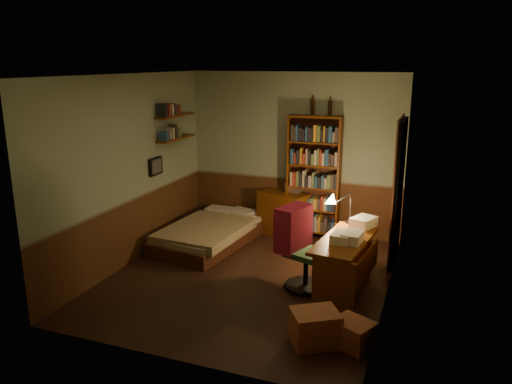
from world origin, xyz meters
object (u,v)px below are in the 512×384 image
(desk, at_px, (344,265))
(office_chair, at_px, (306,248))
(dresser, at_px, (283,213))
(desk_lamp, at_px, (351,203))
(cardboard_box_b, at_px, (353,334))
(mini_stereo, at_px, (294,187))
(cardboard_box_a, at_px, (315,327))
(bed, at_px, (210,226))
(bookshelf, at_px, (314,178))

(desk, height_order, office_chair, office_chair)
(dresser, height_order, desk_lamp, desk_lamp)
(cardboard_box_b, bearing_deg, dresser, 119.46)
(office_chair, distance_m, cardboard_box_b, 1.41)
(mini_stereo, xyz_separation_m, cardboard_box_b, (1.52, -3.06, -0.64))
(office_chair, bearing_deg, cardboard_box_b, -35.22)
(desk, height_order, cardboard_box_b, desk)
(desk, height_order, cardboard_box_a, desk)
(desk, distance_m, cardboard_box_b, 1.27)
(bed, distance_m, bookshelf, 1.79)
(bookshelf, distance_m, cardboard_box_b, 3.35)
(bed, height_order, mini_stereo, mini_stereo)
(mini_stereo, bearing_deg, office_chair, -59.93)
(mini_stereo, xyz_separation_m, desk, (1.18, -1.85, -0.44))
(cardboard_box_b, bearing_deg, cardboard_box_a, -168.57)
(bookshelf, distance_m, desk, 2.10)
(dresser, bearing_deg, office_chair, -45.96)
(desk_lamp, xyz_separation_m, cardboard_box_a, (0.02, -1.92, -0.78))
(bookshelf, height_order, office_chair, bookshelf)
(dresser, xyz_separation_m, cardboard_box_a, (1.29, -3.01, -0.18))
(cardboard_box_a, bearing_deg, bed, 135.06)
(bookshelf, xyz_separation_m, cardboard_box_b, (1.19, -3.02, -0.84))
(dresser, distance_m, office_chair, 2.04)
(cardboard_box_b, bearing_deg, desk_lamp, 101.98)
(bookshelf, relative_size, desk_lamp, 3.63)
(dresser, bearing_deg, bed, -120.91)
(desk_lamp, relative_size, cardboard_box_b, 1.40)
(desk, distance_m, cardboard_box_a, 1.29)
(dresser, height_order, cardboard_box_a, dresser)
(desk, bearing_deg, bookshelf, 121.98)
(office_chair, bearing_deg, desk, 32.64)
(bookshelf, bearing_deg, cardboard_box_b, -71.19)
(dresser, height_order, office_chair, office_chair)
(desk, height_order, desk_lamp, desk_lamp)
(desk, bearing_deg, bed, 164.27)
(bed, height_order, desk_lamp, desk_lamp)
(desk, xyz_separation_m, cardboard_box_b, (0.33, -1.21, -0.20))
(mini_stereo, relative_size, bookshelf, 0.13)
(desk, bearing_deg, desk_lamp, 101.99)
(cardboard_box_a, height_order, cardboard_box_b, cardboard_box_a)
(desk, distance_m, office_chair, 0.51)
(bed, distance_m, office_chair, 2.09)
(desk_lamp, height_order, cardboard_box_a, desk_lamp)
(office_chair, height_order, cardboard_box_a, office_chair)
(bed, distance_m, dresser, 1.22)
(bookshelf, height_order, desk_lamp, bookshelf)
(dresser, bearing_deg, mini_stereo, 60.35)
(dresser, distance_m, bookshelf, 0.78)
(cardboard_box_a, relative_size, cardboard_box_b, 1.20)
(desk, relative_size, desk_lamp, 2.36)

